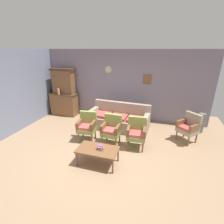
# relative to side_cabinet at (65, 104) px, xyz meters

# --- Properties ---
(ground_plane) EXTENTS (7.68, 7.68, 0.00)m
(ground_plane) POSITION_rel_side_cabinet_xyz_m (2.51, -2.25, -0.47)
(ground_plane) COLOR #997A5B
(wall_back_with_decor) EXTENTS (6.40, 0.09, 2.70)m
(wall_back_with_decor) POSITION_rel_side_cabinet_xyz_m (2.51, 0.38, 0.89)
(wall_back_with_decor) COLOR gray
(wall_back_with_decor) RESTS_ON ground
(wall_left_side) EXTENTS (0.06, 5.20, 2.70)m
(wall_left_side) POSITION_rel_side_cabinet_xyz_m (-0.72, -2.25, 0.88)
(wall_left_side) COLOR slate
(wall_left_side) RESTS_ON ground
(side_cabinet) EXTENTS (1.16, 0.55, 0.93)m
(side_cabinet) POSITION_rel_side_cabinet_xyz_m (0.00, 0.00, 0.00)
(side_cabinet) COLOR brown
(side_cabinet) RESTS_ON ground
(cabinet_upper_hutch) EXTENTS (0.99, 0.38, 1.03)m
(cabinet_upper_hutch) POSITION_rel_side_cabinet_xyz_m (0.00, 0.08, 0.98)
(cabinet_upper_hutch) COLOR brown
(cabinet_upper_hutch) RESTS_ON side_cabinet
(vase_on_cabinet) EXTENTS (0.10, 0.10, 0.25)m
(vase_on_cabinet) POSITION_rel_side_cabinet_xyz_m (-0.10, -0.19, 0.59)
(vase_on_cabinet) COLOR tan
(vase_on_cabinet) RESTS_ON side_cabinet
(floral_couch) EXTENTS (2.13, 0.93, 0.90)m
(floral_couch) POSITION_rel_side_cabinet_xyz_m (2.62, -0.63, -0.14)
(floral_couch) COLOR gray
(floral_couch) RESTS_ON ground
(armchair_by_doorway) EXTENTS (0.57, 0.55, 0.90)m
(armchair_by_doorway) POSITION_rel_side_cabinet_xyz_m (1.87, -1.71, 0.03)
(armchair_by_doorway) COLOR #849947
(armchair_by_doorway) RESTS_ON ground
(armchair_near_cabinet) EXTENTS (0.54, 0.51, 0.90)m
(armchair_near_cabinet) POSITION_rel_side_cabinet_xyz_m (2.66, -1.71, 0.03)
(armchair_near_cabinet) COLOR #849947
(armchair_near_cabinet) RESTS_ON ground
(armchair_near_couch_end) EXTENTS (0.56, 0.53, 0.90)m
(armchair_near_couch_end) POSITION_rel_side_cabinet_xyz_m (3.40, -1.69, 0.03)
(armchair_near_couch_end) COLOR #849947
(armchair_near_couch_end) RESTS_ON ground
(wingback_chair_by_fireplace) EXTENTS (0.71, 0.71, 0.90)m
(wingback_chair_by_fireplace) POSITION_rel_side_cabinet_xyz_m (4.87, -0.89, 0.03)
(wingback_chair_by_fireplace) COLOR gray
(wingback_chair_by_fireplace) RESTS_ON ground
(coffee_table) EXTENTS (1.00, 0.56, 0.42)m
(coffee_table) POSITION_rel_side_cabinet_xyz_m (2.61, -2.71, -0.09)
(coffee_table) COLOR brown
(coffee_table) RESTS_ON ground
(book_stack_on_table) EXTENTS (0.16, 0.13, 0.11)m
(book_stack_on_table) POSITION_rel_side_cabinet_xyz_m (2.69, -2.71, 0.00)
(book_stack_on_table) COLOR #645060
(book_stack_on_table) RESTS_ON coffee_table
(floor_vase_by_wall) EXTENTS (0.22, 0.22, 0.67)m
(floor_vase_by_wall) POSITION_rel_side_cabinet_xyz_m (5.36, -0.10, -0.13)
(floor_vase_by_wall) COLOR #596454
(floor_vase_by_wall) RESTS_ON ground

